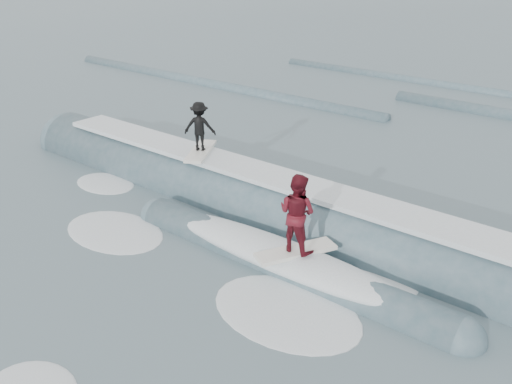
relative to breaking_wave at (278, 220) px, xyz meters
The scene contains 6 objects.
ground 3.07m from the breaking_wave, 94.21° to the right, with size 160.00×160.00×0.00m, color #425961.
breaking_wave is the anchor object (origin of this frame).
surfer_black 3.86m from the breaking_wave, behind, with size 1.46×2.01×1.63m.
surfer_red 3.14m from the breaking_wave, 44.13° to the right, with size 1.38×2.04×2.03m.
whitewater 4.28m from the breaking_wave, 75.72° to the right, with size 14.25×8.59×0.10m.
far_swells 14.68m from the breaking_wave, 96.63° to the left, with size 42.56×8.65×0.80m.
Camera 1 is at (8.98, -8.67, 7.40)m, focal length 40.00 mm.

